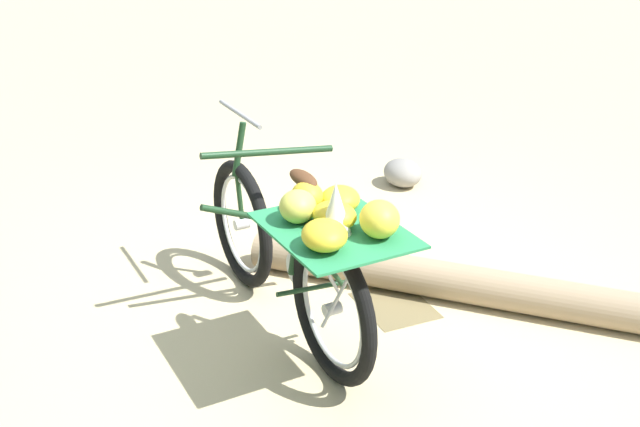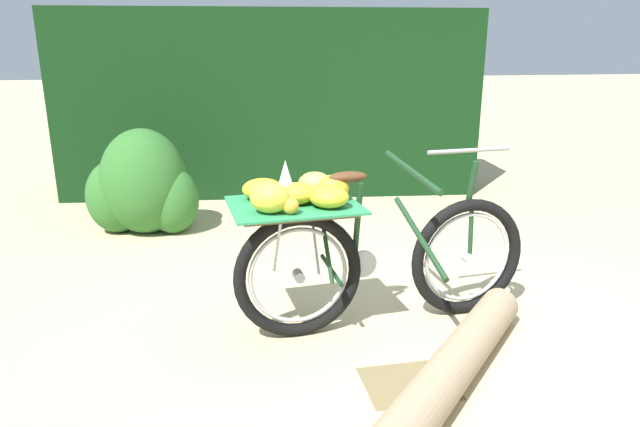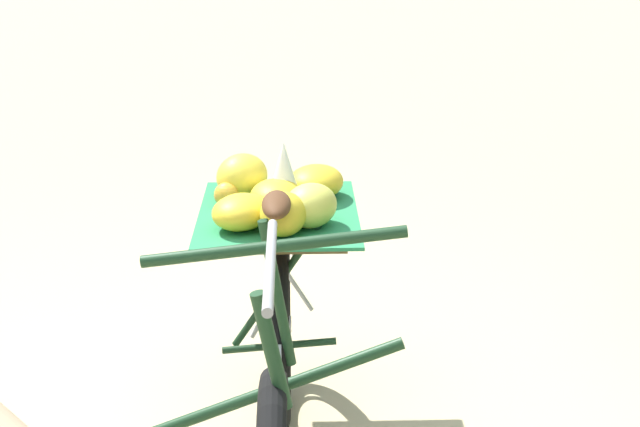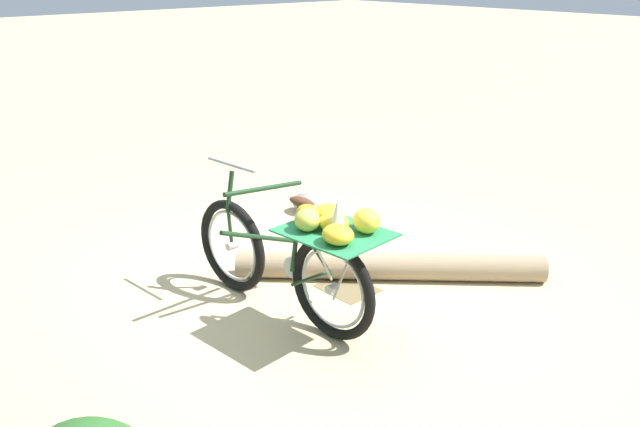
{
  "view_description": "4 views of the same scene",
  "coord_description": "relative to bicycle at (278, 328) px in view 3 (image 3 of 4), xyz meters",
  "views": [
    {
      "loc": [
        -3.53,
        1.56,
        2.3
      ],
      "look_at": [
        -0.7,
        0.31,
        0.91
      ],
      "focal_mm": 45.76,
      "sensor_mm": 36.0,
      "label": 1
    },
    {
      "loc": [
        -1.05,
        -2.64,
        1.57
      ],
      "look_at": [
        -0.5,
        0.09,
        0.75
      ],
      "focal_mm": 31.36,
      "sensor_mm": 36.0,
      "label": 2
    },
    {
      "loc": [
        2.31,
        0.49,
        1.82
      ],
      "look_at": [
        -0.57,
        0.35,
        0.8
      ],
      "focal_mm": 51.44,
      "sensor_mm": 36.0,
      "label": 3
    },
    {
      "loc": [
        -3.55,
        2.97,
        2.42
      ],
      "look_at": [
        -0.48,
        0.21,
        0.87
      ],
      "focal_mm": 37.91,
      "sensor_mm": 36.0,
      "label": 4
    }
  ],
  "objects": [
    {
      "name": "bicycle",
      "position": [
        0.0,
        0.0,
        0.0
      ],
      "size": [
        1.79,
        0.71,
        1.03
      ],
      "rotation": [
        0.0,
        0.0,
        0.08
      ],
      "color": "black",
      "rests_on": "ground_plane"
    }
  ]
}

